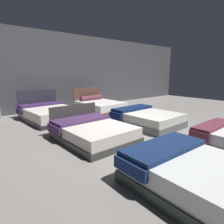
# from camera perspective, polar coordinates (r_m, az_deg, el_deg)

# --- Properties ---
(ground_plane) EXTENTS (18.00, 18.00, 0.02)m
(ground_plane) POSITION_cam_1_polar(r_m,az_deg,el_deg) (5.49, 5.51, -6.60)
(ground_plane) COLOR gray
(showroom_back_wall) EXTENTS (18.00, 0.06, 3.50)m
(showroom_back_wall) POSITION_cam_1_polar(r_m,az_deg,el_deg) (9.33, -16.55, 11.48)
(showroom_back_wall) COLOR #47474C
(showroom_back_wall) RESTS_ON ground_plane
(bed_0) EXTENTS (1.66, 1.96, 0.53)m
(bed_0) POSITION_cam_1_polar(r_m,az_deg,el_deg) (3.20, 23.55, -16.72)
(bed_0) COLOR #2B332F
(bed_0) RESTS_ON ground_plane
(bed_2) EXTENTS (1.66, 2.03, 0.80)m
(bed_2) POSITION_cam_1_polar(r_m,az_deg,el_deg) (4.98, -5.88, -5.75)
(bed_2) COLOR #343433
(bed_2) RESTS_ON ground_plane
(bed_3) EXTENTS (1.69, 2.03, 0.53)m
(bed_3) POSITION_cam_1_polar(r_m,az_deg,el_deg) (6.37, 10.27, -1.90)
(bed_3) COLOR #535859
(bed_3) RESTS_ON ground_plane
(bed_4) EXTENTS (1.81, 2.22, 1.04)m
(bed_4) POSITION_cam_1_polar(r_m,az_deg,el_deg) (7.36, -18.13, -0.37)
(bed_4) COLOR #2B2833
(bed_4) RESTS_ON ground_plane
(bed_5) EXTENTS (1.62, 2.02, 1.02)m
(bed_5) POSITION_cam_1_polar(r_m,az_deg,el_deg) (8.39, -3.71, 1.68)
(bed_5) COLOR brown
(bed_5) RESTS_ON ground_plane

